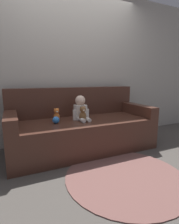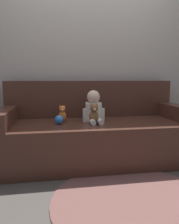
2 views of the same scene
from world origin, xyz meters
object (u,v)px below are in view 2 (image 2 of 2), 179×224
person_baby (94,108)px  couch (95,133)px  teddy_bear_brown (94,114)px  plush_toy_side (62,114)px  toy_ball (59,120)px

person_baby → couch: bearing=64.6°
teddy_bear_brown → plush_toy_side: (-0.35, 0.17, -0.02)m
teddy_bear_brown → plush_toy_side: 0.39m
couch → teddy_bear_brown: (-0.04, -0.18, 0.26)m
person_baby → teddy_bear_brown: person_baby is taller
couch → toy_ball: couch is taller
person_baby → plush_toy_side: size_ratio=1.91×
toy_ball → couch: bearing=17.7°
plush_toy_side → toy_ball: 0.15m
couch → teddy_bear_brown: bearing=-104.2°
plush_toy_side → teddy_bear_brown: bearing=-26.3°
plush_toy_side → toy_ball: size_ratio=1.96×
teddy_bear_brown → toy_ball: teddy_bear_brown is taller
couch → teddy_bear_brown: size_ratio=9.75×
toy_ball → plush_toy_side: bearing=72.0°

